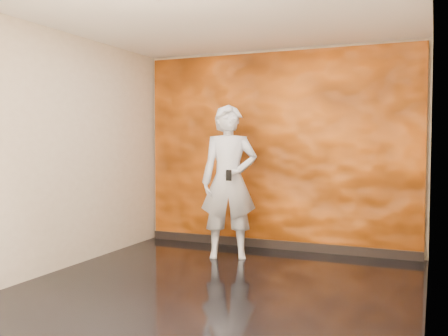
# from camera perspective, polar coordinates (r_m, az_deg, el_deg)

# --- Properties ---
(room) EXTENTS (4.02, 4.02, 2.81)m
(room) POSITION_cam_1_polar(r_m,az_deg,el_deg) (5.19, -0.26, 1.84)
(room) COLOR black
(room) RESTS_ON ground
(feature_wall) EXTENTS (3.90, 0.06, 2.75)m
(feature_wall) POSITION_cam_1_polar(r_m,az_deg,el_deg) (7.04, 6.04, 1.97)
(feature_wall) COLOR orange
(feature_wall) RESTS_ON ground
(baseboard) EXTENTS (3.90, 0.04, 0.12)m
(baseboard) POSITION_cam_1_polar(r_m,az_deg,el_deg) (7.14, 5.88, -8.68)
(baseboard) COLOR black
(baseboard) RESTS_ON ground
(man) EXTENTS (0.85, 0.71, 1.98)m
(man) POSITION_cam_1_polar(r_m,az_deg,el_deg) (6.46, 0.58, -1.56)
(man) COLOR #9A9EAA
(man) RESTS_ON ground
(phone) EXTENTS (0.07, 0.02, 0.14)m
(phone) POSITION_cam_1_polar(r_m,az_deg,el_deg) (6.14, 0.55, -0.84)
(phone) COLOR black
(phone) RESTS_ON man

